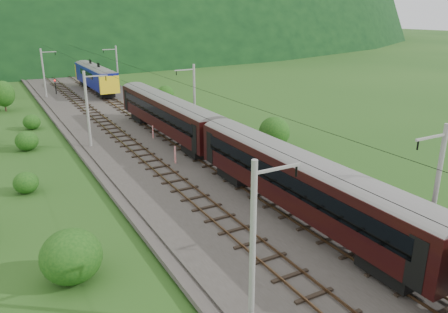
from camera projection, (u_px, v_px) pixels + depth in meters
ground at (348, 288)px, 23.36m from camera, size 600.00×600.00×0.00m
railbed at (249, 214)px, 31.60m from camera, size 14.00×220.00×0.30m
track_left at (220, 218)px, 30.42m from camera, size 2.40×220.00×0.27m
track_right at (276, 204)px, 32.64m from camera, size 2.40×220.00×0.27m
catenary_left at (88, 107)px, 45.62m from camera, size 2.54×192.28×8.00m
catenary_right at (194, 97)px, 51.27m from camera, size 2.54×192.28×8.00m
overhead_wires at (251, 120)px, 29.40m from camera, size 4.83×198.00×0.03m
mountain_main at (5, 38)px, 238.77m from camera, size 504.00×360.00×244.00m
train at (300, 173)px, 29.49m from camera, size 3.15×126.70×5.48m
hazard_post_near at (175, 155)px, 41.34m from camera, size 0.18×0.18×1.66m
hazard_post_far at (153, 132)px, 49.50m from camera, size 0.16×0.16×1.51m
signal at (55, 86)px, 75.86m from camera, size 0.27×0.27×2.49m
vegetation_left at (40, 232)px, 24.10m from camera, size 13.04×147.87×6.57m
vegetation_right at (340, 162)px, 38.79m from camera, size 4.98×94.36×3.02m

